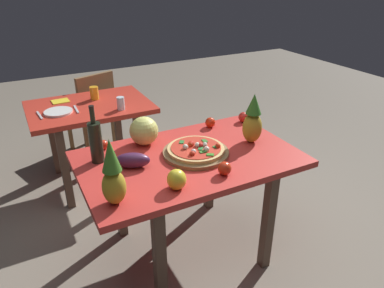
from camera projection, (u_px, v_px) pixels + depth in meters
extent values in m
plane|color=gray|center=(189.00, 248.00, 2.53)|extent=(10.00, 10.00, 0.00)
cube|color=brown|center=(160.00, 263.00, 1.93)|extent=(0.06, 0.06, 0.69)
cube|color=brown|center=(268.00, 223.00, 2.24)|extent=(0.06, 0.06, 0.69)
cube|color=brown|center=(119.00, 194.00, 2.51)|extent=(0.06, 0.06, 0.69)
cube|color=brown|center=(209.00, 170.00, 2.81)|extent=(0.06, 0.06, 0.69)
cube|color=red|center=(189.00, 159.00, 2.21)|extent=(1.33, 0.83, 0.04)
cube|color=brown|center=(65.00, 170.00, 2.81)|extent=(0.06, 0.06, 0.69)
cube|color=brown|center=(140.00, 153.00, 3.07)|extent=(0.06, 0.06, 0.69)
cube|color=brown|center=(53.00, 139.00, 3.30)|extent=(0.06, 0.06, 0.69)
cube|color=brown|center=(118.00, 127.00, 3.56)|extent=(0.06, 0.06, 0.69)
cube|color=red|center=(89.00, 107.00, 3.02)|extent=(0.99, 0.72, 0.04)
cube|color=olive|center=(97.00, 122.00, 4.03)|extent=(0.04, 0.04, 0.41)
cube|color=olive|center=(70.00, 131.00, 3.81)|extent=(0.04, 0.04, 0.41)
cube|color=olive|center=(114.00, 131.00, 3.82)|extent=(0.04, 0.04, 0.41)
cube|color=olive|center=(87.00, 140.00, 3.61)|extent=(0.04, 0.04, 0.41)
cube|color=olive|center=(89.00, 111.00, 3.72)|extent=(0.51, 0.51, 0.04)
cube|color=brown|center=(96.00, 95.00, 3.51)|extent=(0.39, 0.17, 0.40)
cylinder|color=olive|center=(196.00, 153.00, 2.22)|extent=(0.41, 0.41, 0.02)
cylinder|color=#DCB36C|center=(196.00, 149.00, 2.20)|extent=(0.35, 0.35, 0.02)
cylinder|color=red|center=(196.00, 147.00, 2.20)|extent=(0.31, 0.31, 0.00)
sphere|color=red|center=(200.00, 145.00, 2.20)|extent=(0.03, 0.03, 0.03)
sphere|color=red|center=(192.00, 154.00, 2.10)|extent=(0.03, 0.03, 0.03)
sphere|color=red|center=(191.00, 144.00, 2.21)|extent=(0.04, 0.04, 0.04)
sphere|color=red|center=(218.00, 146.00, 2.19)|extent=(0.03, 0.03, 0.03)
sphere|color=red|center=(190.00, 145.00, 2.21)|extent=(0.03, 0.03, 0.03)
cube|color=#2C6E29|center=(216.00, 146.00, 2.20)|extent=(0.05, 0.04, 0.00)
cube|color=#377026|center=(203.00, 152.00, 2.14)|extent=(0.05, 0.03, 0.00)
cube|color=#2B7232|center=(201.00, 148.00, 2.18)|extent=(0.05, 0.05, 0.00)
cube|color=#348522|center=(210.00, 155.00, 2.10)|extent=(0.05, 0.05, 0.00)
cube|color=#2C7431|center=(181.00, 142.00, 2.25)|extent=(0.05, 0.05, 0.00)
cube|color=#377A2F|center=(205.00, 141.00, 2.27)|extent=(0.03, 0.05, 0.00)
sphere|color=white|center=(185.00, 147.00, 2.18)|extent=(0.03, 0.03, 0.03)
sphere|color=white|center=(194.00, 151.00, 2.13)|extent=(0.03, 0.03, 0.03)
sphere|color=white|center=(197.00, 145.00, 2.20)|extent=(0.03, 0.03, 0.03)
sphere|color=silver|center=(205.00, 145.00, 2.21)|extent=(0.03, 0.03, 0.03)
sphere|color=white|center=(207.00, 149.00, 2.15)|extent=(0.04, 0.04, 0.04)
cylinder|color=black|center=(96.00, 143.00, 2.09)|extent=(0.08, 0.08, 0.25)
cylinder|color=black|center=(92.00, 116.00, 2.01)|extent=(0.03, 0.03, 0.09)
cylinder|color=black|center=(91.00, 107.00, 1.99)|extent=(0.03, 0.03, 0.02)
ellipsoid|color=#B49726|center=(114.00, 187.00, 1.73)|extent=(0.12, 0.12, 0.18)
cone|color=#3D7523|center=(110.00, 155.00, 1.65)|extent=(0.09, 0.09, 0.16)
ellipsoid|color=#AC952A|center=(252.00, 128.00, 2.34)|extent=(0.13, 0.13, 0.20)
cone|color=#307023|center=(254.00, 104.00, 2.26)|extent=(0.10, 0.10, 0.13)
sphere|color=#DADC6D|center=(144.00, 131.00, 2.31)|extent=(0.19, 0.19, 0.19)
ellipsoid|color=yellow|center=(177.00, 179.00, 1.87)|extent=(0.10, 0.10, 0.11)
ellipsoid|color=#492346|center=(133.00, 160.00, 2.06)|extent=(0.22, 0.17, 0.09)
sphere|color=red|center=(225.00, 168.00, 1.99)|extent=(0.08, 0.08, 0.08)
sphere|color=red|center=(103.00, 145.00, 2.27)|extent=(0.06, 0.06, 0.06)
sphere|color=red|center=(243.00, 117.00, 2.67)|extent=(0.08, 0.08, 0.08)
sphere|color=red|center=(210.00, 123.00, 2.58)|extent=(0.07, 0.07, 0.07)
cylinder|color=orange|center=(94.00, 93.00, 3.11)|extent=(0.07, 0.07, 0.11)
cylinder|color=silver|center=(121.00, 103.00, 2.89)|extent=(0.06, 0.06, 0.10)
cylinder|color=white|center=(58.00, 112.00, 2.85)|extent=(0.22, 0.22, 0.02)
cube|color=silver|center=(40.00, 115.00, 2.79)|extent=(0.03, 0.18, 0.01)
cube|color=silver|center=(76.00, 109.00, 2.91)|extent=(0.02, 0.18, 0.01)
cube|color=yellow|center=(60.00, 101.00, 3.08)|extent=(0.15, 0.13, 0.01)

